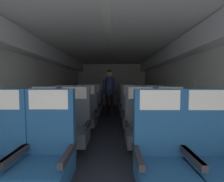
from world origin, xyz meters
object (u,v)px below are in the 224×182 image
at_px(seat_b_left_window, 43,126).
at_px(seat_d_right_aisle, 146,107).
at_px(seat_a_left_aisle, 46,155).
at_px(seat_d_left_window, 75,107).
at_px(seat_b_left_aisle, 74,126).
at_px(seat_e_left_aisle, 96,102).
at_px(seat_c_right_window, 133,114).
at_px(seat_d_left_aisle, 91,107).
at_px(seat_a_right_window, 162,157).
at_px(seat_e_right_window, 126,102).
at_px(seat_b_right_aisle, 172,127).
at_px(seat_a_right_aisle, 212,157).
at_px(seat_c_left_aisle, 85,114).
at_px(seat_c_right_aisle, 155,114).
at_px(seat_e_right_aisle, 140,102).
at_px(seat_e_left_window, 81,102).
at_px(seat_b_right_window, 141,127).
at_px(seat_d_right_window, 129,107).
at_px(seat_c_left_window, 63,114).
at_px(flight_attendant, 109,88).

height_order(seat_b_left_window, seat_d_right_aisle, same).
bearing_deg(seat_a_left_aisle, seat_d_left_window, 99.94).
bearing_deg(seat_b_left_aisle, seat_e_left_aisle, 89.99).
bearing_deg(seat_c_right_window, seat_d_left_aisle, 139.84).
relative_size(seat_a_right_window, seat_d_right_aisle, 1.00).
relative_size(seat_a_left_aisle, seat_d_left_window, 1.00).
bearing_deg(seat_e_right_window, seat_b_right_aisle, -79.53).
height_order(seat_a_right_aisle, seat_b_left_aisle, same).
distance_m(seat_a_right_window, seat_b_left_window, 1.86).
xyz_separation_m(seat_b_left_window, seat_b_left_aisle, (0.51, 0.02, 0.00)).
height_order(seat_c_left_aisle, seat_d_right_aisle, same).
xyz_separation_m(seat_c_right_aisle, seat_e_right_aisle, (-0.00, 1.83, 0.00)).
height_order(seat_d_left_window, seat_e_left_window, same).
relative_size(seat_b_right_window, seat_d_right_window, 1.00).
distance_m(seat_c_left_window, seat_e_right_aisle, 2.81).
relative_size(seat_a_right_window, seat_c_right_aisle, 1.00).
xyz_separation_m(seat_a_right_aisle, seat_d_left_window, (-2.09, 2.76, 0.00)).
bearing_deg(seat_d_right_window, seat_b_left_aisle, -120.99).
xyz_separation_m(seat_a_left_aisle, seat_d_left_aisle, (0.01, 2.74, 0.00)).
bearing_deg(seat_e_right_window, seat_b_right_window, -89.97).
bearing_deg(seat_c_left_window, seat_d_left_aisle, 61.33).
bearing_deg(seat_c_left_aisle, seat_a_right_aisle, -49.32).
bearing_deg(flight_attendant, seat_c_right_window, 129.52).
height_order(seat_b_left_window, seat_b_right_aisle, same).
bearing_deg(seat_d_right_window, seat_e_left_window, 150.88).
height_order(seat_b_left_aisle, seat_c_left_window, same).
bearing_deg(flight_attendant, seat_a_left_aisle, 101.36).
xyz_separation_m(seat_e_right_aisle, seat_e_right_window, (-0.51, -0.02, 0.00)).
distance_m(seat_c_left_window, seat_c_right_aisle, 2.12).
relative_size(seat_c_right_window, seat_e_left_aisle, 1.00).
bearing_deg(seat_b_left_aisle, seat_d_right_aisle, 48.30).
height_order(seat_a_right_aisle, seat_d_right_aisle, same).
bearing_deg(seat_d_right_aisle, seat_a_right_window, -100.31).
relative_size(seat_a_right_aisle, seat_d_right_window, 1.00).
bearing_deg(seat_a_right_aisle, seat_b_left_aisle, 149.73).
height_order(seat_b_left_aisle, seat_e_left_window, same).
bearing_deg(seat_b_right_window, seat_c_left_window, 150.47).
relative_size(seat_d_right_aisle, seat_e_left_window, 1.00).
bearing_deg(seat_d_right_aisle, seat_c_left_window, -156.70).
height_order(seat_e_left_aisle, seat_e_right_aisle, same).
bearing_deg(seat_d_left_aisle, seat_d_left_window, 179.79).
distance_m(seat_b_right_aisle, seat_e_right_window, 2.77).
distance_m(seat_d_left_aisle, seat_e_right_aisle, 1.85).
bearing_deg(seat_e_right_window, seat_b_left_window, -120.34).
bearing_deg(seat_a_right_window, seat_b_left_aisle, 140.04).
height_order(seat_b_left_window, seat_c_right_aisle, same).
bearing_deg(seat_e_left_window, seat_d_right_aisle, -23.44).
bearing_deg(seat_e_right_aisle, seat_e_right_window, -177.33).
xyz_separation_m(seat_c_left_aisle, seat_e_right_window, (1.10, 1.80, 0.00)).
distance_m(seat_d_left_window, flight_attendant, 1.35).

